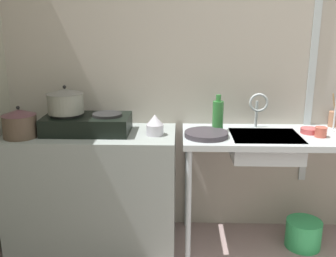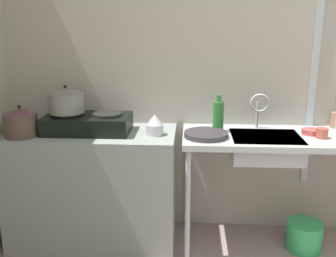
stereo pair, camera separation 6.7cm
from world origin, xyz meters
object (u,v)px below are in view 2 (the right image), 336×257
at_px(pot_on_left_burner, 66,100).
at_px(frying_pan, 206,135).
at_px(pot_beside_stove, 21,122).
at_px(faucet, 259,105).
at_px(sink_basin, 265,147).
at_px(small_bowl_on_drainboard, 311,132).
at_px(bottle_by_sink, 218,116).
at_px(percolator, 155,125).
at_px(stove, 88,123).
at_px(utensil_jar, 336,120).
at_px(bucket_on_floor, 304,236).
at_px(cup_by_rack, 322,133).

height_order(pot_on_left_burner, frying_pan, pot_on_left_burner).
distance_m(pot_beside_stove, faucet, 1.63).
bearing_deg(sink_basin, small_bowl_on_drainboard, 11.84).
distance_m(pot_beside_stove, bottle_by_sink, 1.33).
bearing_deg(percolator, small_bowl_on_drainboard, 4.01).
height_order(stove, sink_basin, stove).
relative_size(sink_basin, utensil_jar, 1.88).
bearing_deg(percolator, bottle_by_sink, 14.13).
bearing_deg(pot_on_left_burner, frying_pan, -4.29).
xyz_separation_m(sink_basin, small_bowl_on_drainboard, (0.31, 0.06, 0.09)).
bearing_deg(frying_pan, bucket_on_floor, 1.98).
distance_m(utensil_jar, bucket_on_floor, 0.86).
bearing_deg(pot_on_left_burner, utensil_jar, 6.47).
height_order(percolator, small_bowl_on_drainboard, percolator).
bearing_deg(utensil_jar, percolator, -168.72).
distance_m(faucet, cup_by_rack, 0.45).
bearing_deg(small_bowl_on_drainboard, stove, -178.77).
bearing_deg(sink_basin, faucet, 99.49).
bearing_deg(sink_basin, bucket_on_floor, -2.65).
relative_size(faucet, frying_pan, 0.89).
distance_m(pot_on_left_burner, frying_pan, 0.98).
bearing_deg(pot_on_left_burner, faucet, 5.90).
distance_m(pot_on_left_burner, bucket_on_floor, 1.92).
xyz_separation_m(percolator, small_bowl_on_drainboard, (1.06, 0.07, -0.05)).
bearing_deg(small_bowl_on_drainboard, sink_basin, -168.16).
distance_m(sink_basin, bucket_on_floor, 0.72).
height_order(cup_by_rack, utensil_jar, utensil_jar).
bearing_deg(frying_pan, utensil_jar, 16.94).
bearing_deg(frying_pan, pot_on_left_burner, 175.71).
relative_size(stove, percolator, 4.13).
relative_size(stove, small_bowl_on_drainboard, 4.92).
height_order(pot_beside_stove, frying_pan, pot_beside_stove).
bearing_deg(percolator, utensil_jar, 11.28).
bearing_deg(stove, faucet, 6.60).
xyz_separation_m(frying_pan, bottle_by_sink, (0.09, 0.14, 0.10)).
relative_size(sink_basin, frying_pan, 1.59).
bearing_deg(pot_beside_stove, frying_pan, 2.39).
relative_size(sink_basin, bucket_on_floor, 1.84).
height_order(stove, utensil_jar, utensil_jar).
bearing_deg(pot_beside_stove, utensil_jar, 8.84).
relative_size(frying_pan, cup_by_rack, 3.74).
distance_m(pot_on_left_burner, sink_basin, 1.39).
distance_m(small_bowl_on_drainboard, bucket_on_floor, 0.75).
height_order(sink_basin, bucket_on_floor, sink_basin).
relative_size(percolator, bottle_by_sink, 0.55).
relative_size(pot_beside_stove, bucket_on_floor, 0.89).
relative_size(stove, utensil_jar, 2.38).
bearing_deg(bottle_by_sink, faucet, 13.70).
height_order(stove, bottle_by_sink, bottle_by_sink).
height_order(faucet, small_bowl_on_drainboard, faucet).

